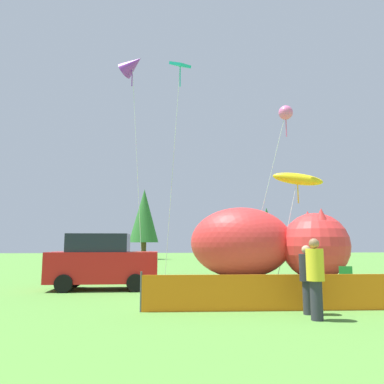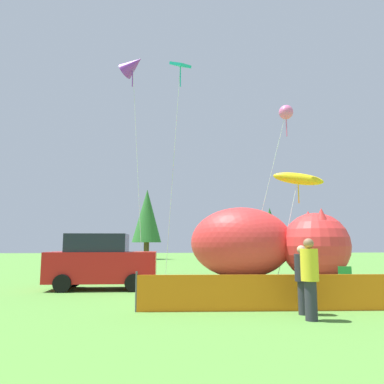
{
  "view_description": "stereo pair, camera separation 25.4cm",
  "coord_description": "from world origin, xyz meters",
  "views": [
    {
      "loc": [
        -2.69,
        -12.97,
        1.7
      ],
      "look_at": [
        -0.97,
        5.9,
        4.34
      ],
      "focal_mm": 35.0,
      "sensor_mm": 36.0,
      "label": 1
    },
    {
      "loc": [
        -2.44,
        -12.99,
        1.7
      ],
      "look_at": [
        -0.97,
        5.9,
        4.34
      ],
      "focal_mm": 35.0,
      "sensor_mm": 36.0,
      "label": 2
    }
  ],
  "objects": [
    {
      "name": "horizon_tree_west",
      "position": [
        -4.28,
        29.86,
        4.87
      ],
      "size": [
        3.32,
        3.32,
        7.93
      ],
      "color": "brown",
      "rests_on": "ground"
    },
    {
      "name": "kite_teal_diamond",
      "position": [
        -1.56,
        7.15,
        11.53
      ],
      "size": [
        1.39,
        1.34,
        12.17
      ],
      "color": "silver",
      "rests_on": "ground"
    },
    {
      "name": "safety_fence",
      "position": [
        1.67,
        -3.36,
        0.46
      ],
      "size": [
        9.6,
        0.44,
        1.01
      ],
      "rotation": [
        0.0,
        0.0,
        -0.04
      ],
      "color": "orange",
      "rests_on": "ground"
    },
    {
      "name": "spectator_in_grey_shirt",
      "position": [
        0.99,
        -3.85,
        0.91
      ],
      "size": [
        0.36,
        0.36,
        1.67
      ],
      "color": "#2D2D38",
      "rests_on": "ground"
    },
    {
      "name": "folding_chair",
      "position": [
        4.31,
        0.61,
        0.51
      ],
      "size": [
        0.62,
        0.62,
        0.87
      ],
      "rotation": [
        0.0,
        0.0,
        -1.86
      ],
      "color": "#267F33",
      "rests_on": "ground"
    },
    {
      "name": "inflatable_cat",
      "position": [
        2.53,
        5.54,
        1.64
      ],
      "size": [
        8.04,
        5.5,
        3.56
      ],
      "rotation": [
        0.0,
        0.0,
        -0.37
      ],
      "color": "red",
      "rests_on": "ground"
    },
    {
      "name": "kite_pink_octopus",
      "position": [
        3.92,
        5.4,
        8.49
      ],
      "size": [
        2.65,
        0.74,
        8.92
      ],
      "color": "silver",
      "rests_on": "ground"
    },
    {
      "name": "kite_purple_delta",
      "position": [
        -4.28,
        7.68,
        11.96
      ],
      "size": [
        1.86,
        2.13,
        12.72
      ],
      "color": "silver",
      "rests_on": "ground"
    },
    {
      "name": "parked_car",
      "position": [
        -4.76,
        1.7,
        1.02
      ],
      "size": [
        4.06,
        1.9,
        2.09
      ],
      "rotation": [
        0.0,
        0.0,
        -0.01
      ],
      "color": "red",
      "rests_on": "ground"
    },
    {
      "name": "spectator_in_yellow_shirt",
      "position": [
        0.9,
        -4.56,
        1.0
      ],
      "size": [
        0.4,
        0.4,
        1.83
      ],
      "color": "#2D2D38",
      "rests_on": "ground"
    },
    {
      "name": "kite_yellow_hero",
      "position": [
        4.66,
        6.0,
        5.11
      ],
      "size": [
        2.97,
        1.88,
        5.7
      ],
      "color": "silver",
      "rests_on": "ground"
    },
    {
      "name": "ground_plane",
      "position": [
        0.0,
        0.0,
        0.0
      ],
      "size": [
        120.0,
        120.0,
        0.0
      ],
      "primitive_type": "plane",
      "color": "#548C38"
    },
    {
      "name": "horizon_tree_east",
      "position": [
        11.07,
        33.45,
        3.85
      ],
      "size": [
        2.63,
        2.63,
        6.27
      ],
      "color": "brown",
      "rests_on": "ground"
    }
  ]
}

